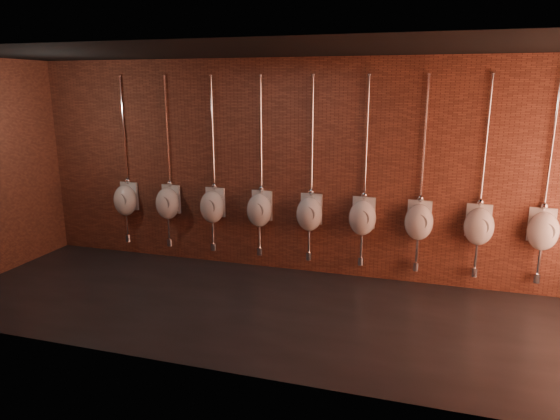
{
  "coord_description": "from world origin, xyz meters",
  "views": [
    {
      "loc": [
        1.92,
        -5.63,
        2.8
      ],
      "look_at": [
        -0.04,
        0.9,
        1.1
      ],
      "focal_mm": 32.0,
      "sensor_mm": 36.0,
      "label": 1
    }
  ],
  "objects": [
    {
      "name": "urinal_2",
      "position": [
        -1.29,
        1.36,
        0.97
      ],
      "size": [
        0.43,
        0.39,
        2.72
      ],
      "color": "white",
      "rests_on": "ground"
    },
    {
      "name": "urinal_7",
      "position": [
        2.63,
        1.36,
        0.97
      ],
      "size": [
        0.43,
        0.39,
        2.72
      ],
      "color": "white",
      "rests_on": "ground"
    },
    {
      "name": "urinal_6",
      "position": [
        1.85,
        1.36,
        0.97
      ],
      "size": [
        0.43,
        0.39,
        2.72
      ],
      "color": "white",
      "rests_on": "ground"
    },
    {
      "name": "urinal_4",
      "position": [
        0.28,
        1.36,
        0.97
      ],
      "size": [
        0.43,
        0.39,
        2.72
      ],
      "color": "white",
      "rests_on": "ground"
    },
    {
      "name": "urinal_5",
      "position": [
        1.06,
        1.36,
        0.97
      ],
      "size": [
        0.43,
        0.39,
        2.72
      ],
      "color": "white",
      "rests_on": "ground"
    },
    {
      "name": "ground",
      "position": [
        0.0,
        0.0,
        0.0
      ],
      "size": [
        8.5,
        8.5,
        0.0
      ],
      "primitive_type": "plane",
      "color": "black",
      "rests_on": "ground"
    },
    {
      "name": "urinal_0",
      "position": [
        -2.86,
        1.36,
        0.97
      ],
      "size": [
        0.43,
        0.39,
        2.72
      ],
      "color": "white",
      "rests_on": "ground"
    },
    {
      "name": "urinal_3",
      "position": [
        -0.5,
        1.36,
        0.97
      ],
      "size": [
        0.43,
        0.39,
        2.72
      ],
      "color": "white",
      "rests_on": "ground"
    },
    {
      "name": "urinal_1",
      "position": [
        -2.07,
        1.36,
        0.97
      ],
      "size": [
        0.43,
        0.39,
        2.72
      ],
      "color": "white",
      "rests_on": "ground"
    },
    {
      "name": "room_shell",
      "position": [
        0.0,
        0.0,
        2.01
      ],
      "size": [
        8.54,
        3.04,
        3.22
      ],
      "color": "black",
      "rests_on": "ground"
    },
    {
      "name": "urinal_8",
      "position": [
        3.42,
        1.36,
        0.97
      ],
      "size": [
        0.43,
        0.39,
        2.72
      ],
      "color": "white",
      "rests_on": "ground"
    }
  ]
}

